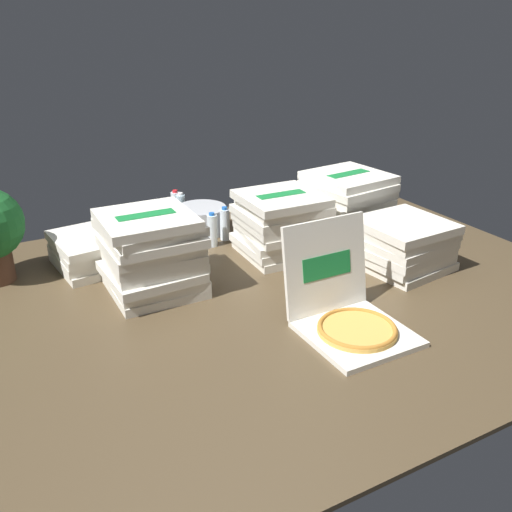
# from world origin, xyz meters

# --- Properties ---
(ground_plane) EXTENTS (3.20, 2.40, 0.02)m
(ground_plane) POSITION_xyz_m (0.00, 0.00, -0.01)
(ground_plane) COLOR #4C3D28
(open_pizza_box) EXTENTS (0.41, 0.49, 0.43)m
(open_pizza_box) POSITION_xyz_m (0.17, -0.47, 0.08)
(open_pizza_box) COLOR silver
(open_pizza_box) RESTS_ON ground_plane
(pizza_stack_left_near) EXTENTS (0.46, 0.46, 0.35)m
(pizza_stack_left_near) POSITION_xyz_m (0.34, 0.34, 0.17)
(pizza_stack_left_near) COLOR silver
(pizza_stack_left_near) RESTS_ON ground_plane
(pizza_stack_left_far) EXTENTS (0.45, 0.45, 0.39)m
(pizza_stack_left_far) POSITION_xyz_m (-0.42, 0.25, 0.19)
(pizza_stack_left_far) COLOR silver
(pizza_stack_left_far) RESTS_ON ground_plane
(pizza_stack_right_mid) EXTENTS (0.47, 0.47, 0.39)m
(pizza_stack_right_mid) POSITION_xyz_m (0.79, 0.36, 0.19)
(pizza_stack_right_mid) COLOR silver
(pizza_stack_right_mid) RESTS_ON ground_plane
(pizza_stack_right_far) EXTENTS (0.48, 0.46, 0.26)m
(pizza_stack_right_far) POSITION_xyz_m (0.79, -0.11, 0.13)
(pizza_stack_right_far) COLOR silver
(pizza_stack_right_far) RESTS_ON ground_plane
(pizza_stack_right_near) EXTENTS (0.45, 0.46, 0.17)m
(pizza_stack_right_near) POSITION_xyz_m (-0.58, 0.68, 0.09)
(pizza_stack_right_near) COLOR silver
(pizza_stack_right_near) RESTS_ON ground_plane
(ice_bucket) EXTENTS (0.30, 0.30, 0.16)m
(ice_bucket) POSITION_xyz_m (0.09, 0.86, 0.08)
(ice_bucket) COLOR #B7BABF
(ice_bucket) RESTS_ON ground_plane
(water_bottle_0) EXTENTS (0.06, 0.06, 0.20)m
(water_bottle_0) POSITION_xyz_m (0.06, 0.62, 0.09)
(water_bottle_0) COLOR white
(water_bottle_0) RESTS_ON ground_plane
(water_bottle_1) EXTENTS (0.06, 0.06, 0.20)m
(water_bottle_1) POSITION_xyz_m (0.04, 1.06, 0.09)
(water_bottle_1) COLOR silver
(water_bottle_1) RESTS_ON ground_plane
(water_bottle_2) EXTENTS (0.06, 0.06, 0.20)m
(water_bottle_2) POSITION_xyz_m (-0.10, 0.90, 0.09)
(water_bottle_2) COLOR silver
(water_bottle_2) RESTS_ON ground_plane
(water_bottle_3) EXTENTS (0.06, 0.06, 0.20)m
(water_bottle_3) POSITION_xyz_m (0.16, 0.68, 0.09)
(water_bottle_3) COLOR white
(water_bottle_3) RESTS_ON ground_plane
(water_bottle_4) EXTENTS (0.06, 0.06, 0.20)m
(water_bottle_4) POSITION_xyz_m (-0.11, 0.77, 0.09)
(water_bottle_4) COLOR silver
(water_bottle_4) RESTS_ON ground_plane
(water_bottle_5) EXTENTS (0.06, 0.06, 0.20)m
(water_bottle_5) POSITION_xyz_m (-0.16, 0.87, 0.09)
(water_bottle_5) COLOR silver
(water_bottle_5) RESTS_ON ground_plane
(water_bottle_6) EXTENTS (0.06, 0.06, 0.20)m
(water_bottle_6) POSITION_xyz_m (0.03, 1.12, 0.09)
(water_bottle_6) COLOR white
(water_bottle_6) RESTS_ON ground_plane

